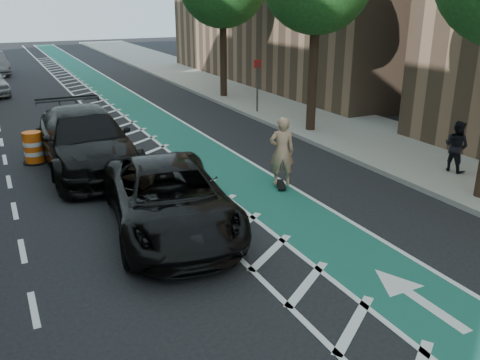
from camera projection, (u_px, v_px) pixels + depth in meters
ground at (205, 268)px, 10.11m from camera, size 120.00×120.00×0.00m
bike_lane at (177, 136)px, 19.79m from camera, size 2.00×90.00×0.01m
buffer_strip at (140, 140)px, 19.16m from camera, size 1.40×90.00×0.01m
sidewalk_right at (316, 117)px, 22.48m from camera, size 5.00×90.00×0.15m
curb_right at (268, 123)px, 21.45m from camera, size 0.12×90.00×0.16m
sign_post at (257, 85)px, 22.94m from camera, size 0.35×0.08×2.47m
skateboard at (281, 184)px, 14.39m from camera, size 0.51×0.81×0.11m
skateboarder at (282, 151)px, 14.06m from camera, size 0.83×0.70×1.93m
suv_near at (169, 198)px, 11.60m from camera, size 3.25×5.82×1.54m
suv_far at (85, 140)px, 15.76m from camera, size 2.59×6.30×1.82m
pedestrian at (456, 146)px, 15.08m from camera, size 0.70×0.83×1.54m
barrel_a at (34, 148)px, 16.39m from camera, size 0.75×0.75×1.03m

